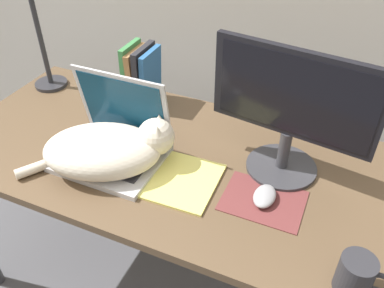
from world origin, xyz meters
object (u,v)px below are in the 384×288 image
notepad (183,181)px  desk_lamp (35,8)px  computer_mouse (265,196)px  book_row (141,76)px  cat (108,149)px  mug (357,275)px  external_monitor (291,109)px  laptop (115,143)px

notepad → desk_lamp: bearing=158.3°
computer_mouse → book_row: (-0.58, 0.33, 0.09)m
cat → computer_mouse: size_ratio=4.52×
mug → external_monitor: bearing=125.9°
computer_mouse → desk_lamp: bearing=164.8°
laptop → mug: laptop is taller
external_monitor → notepad: size_ratio=2.05×
computer_mouse → notepad: 0.25m
external_monitor → cat: bearing=-157.3°
mug → notepad: bearing=161.6°
notepad → mug: bearing=-18.4°
laptop → book_row: 0.34m
laptop → desk_lamp: size_ratio=0.65×
notepad → mug: size_ratio=1.89×
cat → external_monitor: external_monitor is taller
external_monitor → book_row: external_monitor is taller
book_row → mug: (0.84, -0.52, -0.06)m
book_row → notepad: size_ratio=0.99×
cat → external_monitor: 0.55m
cat → external_monitor: bearing=22.7°
cat → desk_lamp: size_ratio=0.89×
computer_mouse → mug: (0.26, -0.19, 0.03)m
external_monitor → notepad: bearing=-145.1°
book_row → notepad: 0.49m
mug → computer_mouse: bearing=143.9°
book_row → mug: bearing=-31.8°
cat → desk_lamp: 0.62m
notepad → laptop: bearing=174.1°
laptop → book_row: laptop is taller
external_monitor → computer_mouse: size_ratio=4.94×
computer_mouse → book_row: book_row is taller
desk_lamp → notepad: 0.83m
cat → desk_lamp: bearing=146.7°
computer_mouse → desk_lamp: (-0.95, 0.26, 0.32)m
computer_mouse → external_monitor: bearing=86.2°
cat → mug: bearing=-10.8°
external_monitor → desk_lamp: bearing=173.9°
notepad → computer_mouse: bearing=5.2°
laptop → external_monitor: bearing=16.8°
desk_lamp → computer_mouse: bearing=-15.2°
desk_lamp → book_row: bearing=10.3°
laptop → cat: bearing=-74.7°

